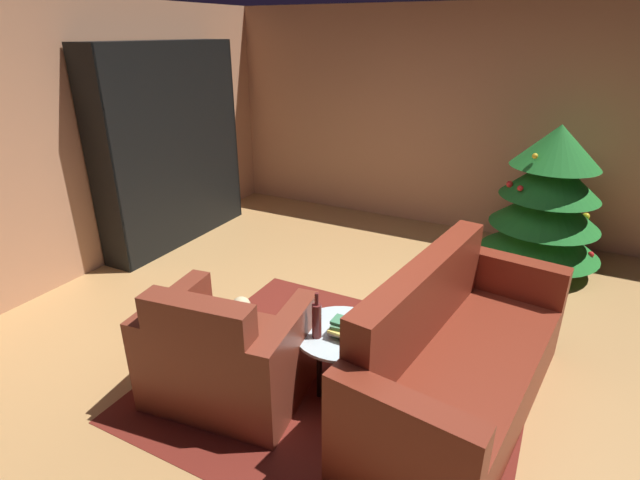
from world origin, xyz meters
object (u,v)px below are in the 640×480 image
at_px(armchair_red, 227,356).
at_px(bottle_on_table, 317,320).
at_px(bookshelf_unit, 180,145).
at_px(couch_red, 455,363).
at_px(coffee_table, 342,337).
at_px(book_stack_on_table, 347,329).
at_px(decorated_tree, 548,200).

distance_m(armchair_red, bottle_on_table, 0.65).
bearing_deg(bookshelf_unit, armchair_red, -43.87).
bearing_deg(couch_red, coffee_table, -166.47).
xyz_separation_m(bookshelf_unit, bottle_on_table, (2.66, -1.78, -0.50)).
bearing_deg(bookshelf_unit, couch_red, -22.95).
xyz_separation_m(book_stack_on_table, bottle_on_table, (-0.17, -0.09, 0.07)).
relative_size(coffee_table, decorated_tree, 0.43).
bearing_deg(armchair_red, bookshelf_unit, 136.13).
xyz_separation_m(armchair_red, bottle_on_table, (0.52, 0.28, 0.27)).
bearing_deg(coffee_table, bottle_on_table, -132.14).
bearing_deg(decorated_tree, bookshelf_unit, -166.19).
relative_size(couch_red, bottle_on_table, 6.45).
relative_size(bookshelf_unit, armchair_red, 2.04).
bearing_deg(coffee_table, book_stack_on_table, -37.89).
bearing_deg(decorated_tree, bottle_on_table, -112.62).
bearing_deg(decorated_tree, coffee_table, -111.42).
relative_size(armchair_red, book_stack_on_table, 4.66).
bearing_deg(armchair_red, couch_red, 23.38).
bearing_deg(couch_red, book_stack_on_table, -162.33).
distance_m(bookshelf_unit, armchair_red, 3.07).
distance_m(bookshelf_unit, book_stack_on_table, 3.34).
distance_m(armchair_red, coffee_table, 0.76).
height_order(armchair_red, coffee_table, armchair_red).
bearing_deg(book_stack_on_table, bottle_on_table, -151.69).
xyz_separation_m(couch_red, bottle_on_table, (-0.83, -0.30, 0.25)).
bearing_deg(armchair_red, coffee_table, 32.91).
relative_size(book_stack_on_table, bottle_on_table, 0.72).
xyz_separation_m(couch_red, book_stack_on_table, (-0.66, -0.21, 0.18)).
bearing_deg(decorated_tree, book_stack_on_table, -110.15).
height_order(bookshelf_unit, coffee_table, bookshelf_unit).
height_order(armchair_red, decorated_tree, decorated_tree).
relative_size(armchair_red, bottle_on_table, 3.34).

